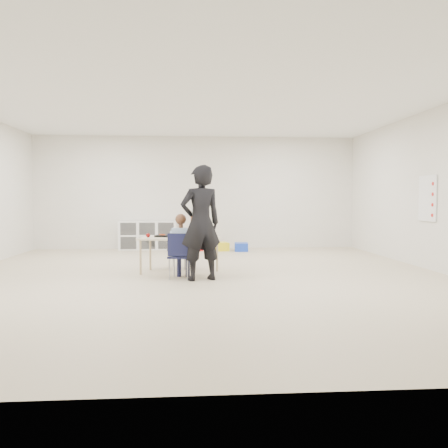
{
  "coord_description": "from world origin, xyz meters",
  "views": [
    {
      "loc": [
        -0.19,
        -7.42,
        1.23
      ],
      "look_at": [
        0.35,
        -0.1,
        0.85
      ],
      "focal_mm": 38.0,
      "sensor_mm": 36.0,
      "label": 1
    }
  ],
  "objects": [
    {
      "name": "cubby_shelf",
      "position": [
        -1.2,
        4.28,
        0.35
      ],
      "size": [
        1.4,
        0.4,
        0.7
      ],
      "primitive_type": "cube",
      "color": "white",
      "rests_on": "ground"
    },
    {
      "name": "table",
      "position": [
        -0.35,
        0.49,
        0.3
      ],
      "size": [
        1.41,
        0.92,
        0.6
      ],
      "rotation": [
        0.0,
        0.0,
        -0.22
      ],
      "color": "#F0E4C0",
      "rests_on": "ground"
    },
    {
      "name": "apple_far",
      "position": [
        -0.87,
        0.54,
        0.63
      ],
      "size": [
        0.07,
        0.07,
        0.07
      ],
      "primitive_type": "sphere",
      "color": "maroon",
      "rests_on": "table"
    },
    {
      "name": "lunch_tray_far",
      "position": [
        -0.65,
        0.63,
        0.61
      ],
      "size": [
        0.25,
        0.2,
        0.03
      ],
      "primitive_type": "cube",
      "rotation": [
        0.0,
        0.0,
        -0.22
      ],
      "color": "black",
      "rests_on": "table"
    },
    {
      "name": "child",
      "position": [
        -0.32,
        -0.08,
        0.56
      ],
      "size": [
        0.57,
        0.57,
        1.13
      ],
      "primitive_type": null,
      "rotation": [
        0.0,
        0.0,
        -0.22
      ],
      "color": "#A6C2E0",
      "rests_on": "chair_near"
    },
    {
      "name": "room",
      "position": [
        0.0,
        0.0,
        1.4
      ],
      "size": [
        9.0,
        9.02,
        2.8
      ],
      "color": "beige",
      "rests_on": "ground"
    },
    {
      "name": "chair_far",
      "position": [
        -0.38,
        1.05,
        0.36
      ],
      "size": [
        0.41,
        0.39,
        0.72
      ],
      "primitive_type": null,
      "rotation": [
        0.0,
        0.0,
        -0.22
      ],
      "color": "#111434",
      "rests_on": "ground"
    },
    {
      "name": "bin_yellow",
      "position": [
        0.57,
        3.9,
        0.1
      ],
      "size": [
        0.4,
        0.47,
        0.2
      ],
      "primitive_type": "cube",
      "rotation": [
        0.0,
        0.0,
        0.23
      ],
      "color": "yellow",
      "rests_on": "ground"
    },
    {
      "name": "rules_poster",
      "position": [
        3.98,
        0.6,
        1.25
      ],
      "size": [
        0.02,
        0.6,
        0.8
      ],
      "primitive_type": "cube",
      "color": "white",
      "rests_on": "room"
    },
    {
      "name": "chair_near",
      "position": [
        -0.32,
        -0.08,
        0.36
      ],
      "size": [
        0.41,
        0.39,
        0.72
      ],
      "primitive_type": null,
      "rotation": [
        0.0,
        0.0,
        -0.22
      ],
      "color": "#111434",
      "rests_on": "ground"
    },
    {
      "name": "adult",
      "position": [
        -0.02,
        -0.24,
        0.87
      ],
      "size": [
        0.74,
        0.61,
        1.75
      ],
      "primitive_type": "imported",
      "rotation": [
        0.0,
        0.0,
        3.48
      ],
      "color": "black",
      "rests_on": "ground"
    },
    {
      "name": "apple_near",
      "position": [
        -0.42,
        0.58,
        0.63
      ],
      "size": [
        0.07,
        0.07,
        0.07
      ],
      "primitive_type": "sphere",
      "color": "maroon",
      "rests_on": "table"
    },
    {
      "name": "bin_red",
      "position": [
        -0.04,
        3.98,
        0.11
      ],
      "size": [
        0.37,
        0.46,
        0.22
      ],
      "primitive_type": "cube",
      "rotation": [
        0.0,
        0.0,
        0.05
      ],
      "color": "red",
      "rests_on": "ground"
    },
    {
      "name": "lunch_tray_near",
      "position": [
        -0.26,
        0.53,
        0.61
      ],
      "size": [
        0.25,
        0.2,
        0.03
      ],
      "primitive_type": "cube",
      "rotation": [
        0.0,
        0.0,
        -0.22
      ],
      "color": "black",
      "rests_on": "table"
    },
    {
      "name": "milk_carton",
      "position": [
        -0.34,
        0.35,
        0.65
      ],
      "size": [
        0.08,
        0.08,
        0.1
      ],
      "primitive_type": "cube",
      "rotation": [
        0.0,
        0.0,
        -0.22
      ],
      "color": "white",
      "rests_on": "table"
    },
    {
      "name": "bin_blue",
      "position": [
        1.05,
        3.74,
        0.1
      ],
      "size": [
        0.34,
        0.42,
        0.2
      ],
      "primitive_type": "cube",
      "rotation": [
        0.0,
        0.0,
        -0.08
      ],
      "color": "blue",
      "rests_on": "ground"
    },
    {
      "name": "bread_roll",
      "position": [
        -0.1,
        0.35,
        0.63
      ],
      "size": [
        0.09,
        0.09,
        0.07
      ],
      "primitive_type": "ellipsoid",
      "color": "tan",
      "rests_on": "table"
    }
  ]
}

